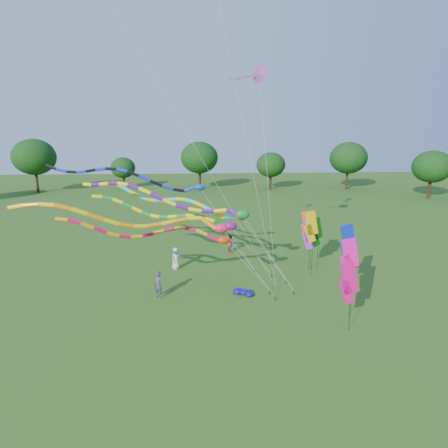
{
  "coord_description": "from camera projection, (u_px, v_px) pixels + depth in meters",
  "views": [
    {
      "loc": [
        -2.7,
        -20.0,
        10.75
      ],
      "look_at": [
        -1.1,
        4.02,
        4.8
      ],
      "focal_mm": 30.0,
      "sensor_mm": 36.0,
      "label": 1
    }
  ],
  "objects": [
    {
      "name": "tube_kite_red",
      "position": [
        165.0,
        234.0,
        23.3
      ],
      "size": [
        12.75,
        1.96,
        6.51
      ],
      "rotation": [
        0.0,
        0.0,
        0.1
      ],
      "color": "black",
      "rests_on": "ground"
    },
    {
      "name": "person_a",
      "position": [
        176.0,
        258.0,
        29.98
      ],
      "size": [
        0.99,
        1.03,
        1.78
      ],
      "primitive_type": "imported",
      "rotation": [
        0.0,
        0.0,
        0.87
      ],
      "color": "silver",
      "rests_on": "ground"
    },
    {
      "name": "tube_kite_blue",
      "position": [
        139.0,
        179.0,
        27.7
      ],
      "size": [
        15.44,
        2.03,
        8.9
      ],
      "rotation": [
        0.0,
        0.0,
        -0.09
      ],
      "color": "black",
      "rests_on": "ground"
    },
    {
      "name": "banner_pole_violet",
      "position": [
        309.0,
        235.0,
        29.43
      ],
      "size": [
        1.1,
        0.52,
        4.14
      ],
      "rotation": [
        0.0,
        0.0,
        -0.4
      ],
      "color": "black",
      "rests_on": "ground"
    },
    {
      "name": "blue_nylon_heap",
      "position": [
        243.0,
        291.0,
        25.37
      ],
      "size": [
        1.77,
        1.31,
        0.5
      ],
      "color": "#100B97",
      "rests_on": "ground"
    },
    {
      "name": "banner_pole_green",
      "position": [
        316.0,
        232.0,
        29.63
      ],
      "size": [
        1.16,
        0.22,
        4.29
      ],
      "rotation": [
        0.0,
        0.0,
        -0.12
      ],
      "color": "black",
      "rests_on": "ground"
    },
    {
      "name": "person_b",
      "position": [
        158.0,
        285.0,
        24.74
      ],
      "size": [
        0.8,
        0.75,
        1.83
      ],
      "primitive_type": "imported",
      "rotation": [
        0.0,
        0.0,
        -0.62
      ],
      "color": "#3E4157",
      "rests_on": "ground"
    },
    {
      "name": "tube_kite_cyan",
      "position": [
        190.0,
        205.0,
        28.1
      ],
      "size": [
        12.97,
        5.82,
        7.33
      ],
      "rotation": [
        0.0,
        0.0,
        -0.38
      ],
      "color": "black",
      "rests_on": "ground"
    },
    {
      "name": "banner_pole_blue_b",
      "position": [
        347.0,
        243.0,
        23.7
      ],
      "size": [
        1.16,
        0.13,
        5.18
      ],
      "rotation": [
        0.0,
        0.0,
        0.05
      ],
      "color": "black",
      "rests_on": "ground"
    },
    {
      "name": "tube_kite_green",
      "position": [
        181.0,
        216.0,
        28.34
      ],
      "size": [
        13.42,
        2.95,
        6.59
      ],
      "rotation": [
        0.0,
        0.0,
        -0.2
      ],
      "color": "black",
      "rests_on": "ground"
    },
    {
      "name": "banner_pole_red",
      "position": [
        308.0,
        226.0,
        29.32
      ],
      "size": [
        1.11,
        0.5,
        4.82
      ],
      "rotation": [
        0.0,
        0.0,
        -0.37
      ],
      "color": "black",
      "rests_on": "ground"
    },
    {
      "name": "person_c",
      "position": [
        231.0,
        243.0,
        34.27
      ],
      "size": [
        0.94,
        1.04,
        1.74
      ],
      "primitive_type": "imported",
      "rotation": [
        0.0,
        0.0,
        1.98
      ],
      "color": "#8F343E",
      "rests_on": "ground"
    },
    {
      "name": "delta_kite_high_c",
      "position": [
        259.0,
        74.0,
        26.81
      ],
      "size": [
        3.15,
        5.31,
        15.57
      ],
      "rotation": [
        0.0,
        0.0,
        0.75
      ],
      "color": "black",
      "rests_on": "ground"
    },
    {
      "name": "tube_kite_orange",
      "position": [
        149.0,
        220.0,
        21.66
      ],
      "size": [
        14.75,
        2.29,
        7.69
      ],
      "rotation": [
        0.0,
        0.0,
        0.12
      ],
      "color": "black",
      "rests_on": "ground"
    },
    {
      "name": "tree_ring",
      "position": [
        272.0,
        204.0,
        26.56
      ],
      "size": [
        116.51,
        113.99,
        9.72
      ],
      "color": "#382314",
      "rests_on": "ground"
    },
    {
      "name": "tube_kite_purple",
      "position": [
        177.0,
        201.0,
        26.31
      ],
      "size": [
        14.95,
        6.19,
        7.86
      ],
      "rotation": [
        0.0,
        0.0,
        -0.38
      ],
      "color": "black",
      "rests_on": "ground"
    },
    {
      "name": "banner_pole_magenta_b",
      "position": [
        349.0,
        259.0,
        21.53
      ],
      "size": [
        1.16,
        0.25,
        4.91
      ],
      "rotation": [
        0.0,
        0.0,
        -0.15
      ],
      "color": "black",
      "rests_on": "ground"
    },
    {
      "name": "ground",
      "position": [
        247.0,
        319.0,
        22.12
      ],
      "size": [
        160.0,
        160.0,
        0.0
      ],
      "primitive_type": "plane",
      "color": "#245015",
      "rests_on": "ground"
    },
    {
      "name": "banner_pole_magenta_a",
      "position": [
        348.0,
        283.0,
        20.17
      ],
      "size": [
        1.16,
        0.09,
        4.07
      ],
      "rotation": [
        0.0,
        0.0,
        0.01
      ],
      "color": "black",
      "rests_on": "ground"
    },
    {
      "name": "banner_pole_orange",
      "position": [
        311.0,
        227.0,
        28.21
      ],
      "size": [
        1.16,
        0.1,
        5.02
      ],
      "rotation": [
        0.0,
        0.0,
        0.02
      ],
      "color": "black",
      "rests_on": "ground"
    }
  ]
}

